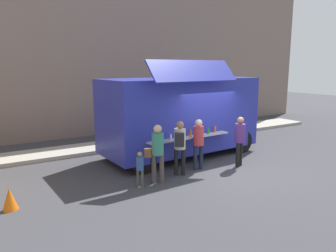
# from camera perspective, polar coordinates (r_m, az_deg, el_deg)

# --- Properties ---
(ground_plane) EXTENTS (60.00, 60.00, 0.00)m
(ground_plane) POSITION_cam_1_polar(r_m,az_deg,el_deg) (11.38, 9.33, -7.01)
(ground_plane) COLOR #38383D
(curb_strip) EXTENTS (28.00, 1.60, 0.15)m
(curb_strip) POSITION_cam_1_polar(r_m,az_deg,el_deg) (13.34, -18.86, -4.49)
(curb_strip) COLOR #9E998E
(curb_strip) RESTS_ON ground
(building_behind) EXTENTS (32.00, 2.40, 8.40)m
(building_behind) POSITION_cam_1_polar(r_m,az_deg,el_deg) (16.96, -19.41, 12.65)
(building_behind) COLOR #7E6B61
(building_behind) RESTS_ON ground
(food_truck_main) EXTENTS (6.08, 3.28, 3.62)m
(food_truck_main) POSITION_cam_1_polar(r_m,az_deg,el_deg) (12.19, 2.28, 2.15)
(food_truck_main) COLOR #2931A4
(food_truck_main) RESTS_ON ground
(traffic_cone_orange) EXTENTS (0.36, 0.36, 0.55)m
(traffic_cone_orange) POSITION_cam_1_polar(r_m,az_deg,el_deg) (8.75, -26.40, -11.57)
(traffic_cone_orange) COLOR orange
(traffic_cone_orange) RESTS_ON ground
(trash_bin) EXTENTS (0.60, 0.60, 0.91)m
(trash_bin) POSITION_cam_1_polar(r_m,az_deg,el_deg) (16.33, 8.09, 0.04)
(trash_bin) COLOR #2F6137
(trash_bin) RESTS_ON ground
(customer_front_ordering) EXTENTS (0.36, 0.35, 1.71)m
(customer_front_ordering) POSITION_cam_1_polar(r_m,az_deg,el_deg) (10.64, 5.45, -2.46)
(customer_front_ordering) COLOR #1D2439
(customer_front_ordering) RESTS_ON ground
(customer_mid_with_backpack) EXTENTS (0.51, 0.56, 1.74)m
(customer_mid_with_backpack) POSITION_cam_1_polar(r_m,az_deg,el_deg) (10.00, 2.12, -2.98)
(customer_mid_with_backpack) COLOR black
(customer_mid_with_backpack) RESTS_ON ground
(customer_rear_waiting) EXTENTS (0.54, 0.45, 1.75)m
(customer_rear_waiting) POSITION_cam_1_polar(r_m,az_deg,el_deg) (9.39, -1.95, -4.06)
(customer_rear_waiting) COLOR #4D4341
(customer_rear_waiting) RESTS_ON ground
(customer_extra_browsing) EXTENTS (0.35, 0.35, 1.73)m
(customer_extra_browsing) POSITION_cam_1_polar(r_m,az_deg,el_deg) (11.21, 12.69, -1.93)
(customer_extra_browsing) COLOR black
(customer_extra_browsing) RESTS_ON ground
(child_near_queue) EXTENTS (0.21, 0.21, 1.04)m
(child_near_queue) POSITION_cam_1_polar(r_m,az_deg,el_deg) (9.19, -5.04, -7.14)
(child_near_queue) COLOR #494644
(child_near_queue) RESTS_ON ground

